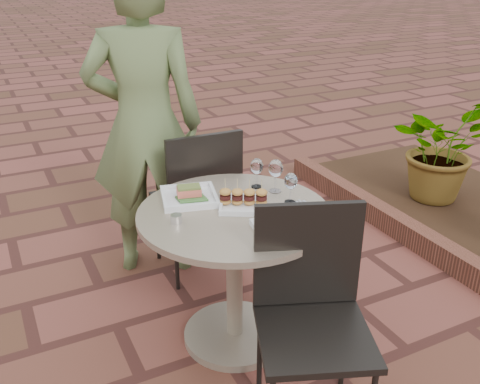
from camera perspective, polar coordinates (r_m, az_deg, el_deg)
name	(u,v)px	position (r m, az deg, el deg)	size (l,w,h in m)	color
ground	(222,350)	(2.79, -1.97, -16.51)	(60.00, 60.00, 0.00)	brown
cafe_table	(234,257)	(2.58, -0.60, -6.92)	(0.90, 0.90, 0.73)	gray
chair_far	(200,192)	(3.09, -4.34, -0.05)	(0.45, 0.45, 0.93)	black
chair_near	(311,300)	(2.20, 7.56, -11.38)	(0.57, 0.57, 0.93)	black
diner	(145,125)	(3.12, -10.13, 7.04)	(0.67, 0.44, 1.83)	#536537
plate_salmon	(189,196)	(2.58, -5.43, -0.41)	(0.31, 0.31, 0.07)	silver
plate_sliders	(243,200)	(2.49, 0.36, -0.84)	(0.29, 0.29, 0.14)	silver
plate_tuna	(283,230)	(2.28, 4.62, -4.03)	(0.26, 0.26, 0.03)	silver
wine_glass_right	(291,182)	(2.52, 5.44, 1.08)	(0.06, 0.06, 0.15)	white
wine_glass_mid	(257,167)	(2.67, 1.81, 2.68)	(0.07, 0.07, 0.15)	white
wine_glass_far	(276,169)	(2.62, 3.84, 2.45)	(0.07, 0.07, 0.17)	white
steel_ramekin	(176,219)	(2.37, -6.82, -2.85)	(0.05, 0.05, 0.04)	silver
cutlery_set	(308,210)	(2.49, 7.22, -1.90)	(0.10, 0.22, 0.00)	silver
planter_curb	(422,240)	(3.75, 18.80, -4.86)	(0.12, 3.00, 0.15)	brown
potted_plant_a	(440,147)	(4.33, 20.56, 4.51)	(0.73, 0.63, 0.81)	#33662D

